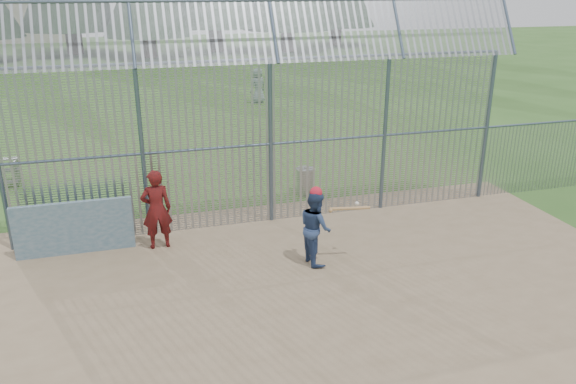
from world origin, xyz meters
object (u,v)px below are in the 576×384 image
object	(u,v)px
batter	(315,227)
dugout_wall	(74,228)
onlooker	(157,209)
trash_can	(306,181)

from	to	relation	value
batter	dugout_wall	bearing A→B (deg)	64.01
batter	onlooker	bearing A→B (deg)	57.00
dugout_wall	batter	distance (m)	5.27
onlooker	trash_can	size ratio (longest dim) A/B	2.23
dugout_wall	trash_can	xyz separation A→B (m)	(6.03, 2.23, -0.24)
dugout_wall	trash_can	bearing A→B (deg)	20.28
dugout_wall	trash_can	distance (m)	6.43
batter	onlooker	world-z (taller)	onlooker
trash_can	dugout_wall	bearing A→B (deg)	-159.72
dugout_wall	onlooker	world-z (taller)	onlooker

